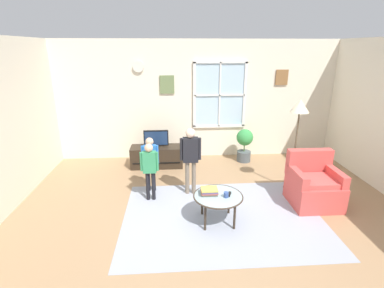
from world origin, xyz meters
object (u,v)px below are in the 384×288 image
Objects in this scene: armchair at (314,185)px; remote_near_cup at (229,194)px; person_blue_shirt at (150,158)px; person_black_shirt at (190,154)px; cup at (226,195)px; floor_lamp at (299,115)px; television at (156,138)px; remote_near_books at (214,192)px; tv_stand at (157,156)px; person_green_shirt at (150,165)px; book_stack at (209,191)px; coffee_table at (218,197)px; potted_plant_by_window at (244,143)px.

armchair is 1.57m from remote_near_cup.
person_blue_shirt is 0.84× the size of person_black_shirt.
cup is 1.11m from person_black_shirt.
person_blue_shirt reaches higher than cup.
floor_lamp is at bearing 105.95° from armchair.
television reaches higher than remote_near_books.
tv_stand is at bearing 90.00° from television.
person_green_shirt reaches higher than tv_stand.
remote_near_cup is 1.91m from floor_lamp.
cup is 1.41m from person_green_shirt.
person_green_shirt is at bearing 173.65° from armchair.
cup is 0.07× the size of person_black_shirt.
book_stack is 0.94m from person_black_shirt.
floor_lamp is at bearing 29.03° from remote_near_books.
coffee_table is 5.31× the size of remote_near_cup.
book_stack reaches higher than remote_near_books.
cup is 1.63m from person_blue_shirt.
remote_near_books is at bearing -150.97° from floor_lamp.
remote_near_cup is at bearing 4.53° from coffee_table.
person_green_shirt is at bearing -174.96° from floor_lamp.
cup is 0.58× the size of remote_near_books.
remote_near_cup is (1.18, -2.21, -0.20)m from television.
television reaches higher than remote_near_cup.
book_stack is 1.39m from person_blue_shirt.
armchair is 6.21× the size of remote_near_books.
television is at bearing 116.15° from cup.
potted_plant_by_window is at bearing 67.75° from coffee_table.
book_stack is 0.26m from cup.
person_green_shirt is 2.63m from potted_plant_by_window.
floor_lamp reaches higher than armchair.
person_blue_shirt reaches higher than book_stack.
person_black_shirt reaches higher than book_stack.
potted_plant_by_window is 0.45× the size of floor_lamp.
remote_near_books is at bearing -65.82° from tv_stand.
floor_lamp is at bearing -69.21° from potted_plant_by_window.
floor_lamp is at bearing -26.42° from television.
book_stack is at bearing 156.02° from cup.
tv_stand is at bearing 153.53° from floor_lamp.
cup is at bearing -26.57° from coffee_table.
person_blue_shirt is (-1.06, 1.07, 0.23)m from coffee_table.
floor_lamp is (1.36, 0.95, 0.96)m from remote_near_cup.
remote_near_cup is 0.18× the size of potted_plant_by_window.
person_green_shirt reaches higher than book_stack.
book_stack is 1.76× the size of remote_near_cup.
person_blue_shirt is at bearing 134.66° from coffee_table.
floor_lamp reaches higher than coffee_table.
person_green_shirt is (0.01, -0.33, 0.00)m from person_blue_shirt.
remote_near_books is at bearing -114.07° from potted_plant_by_window.
television is at bearing 114.44° from coffee_table.
book_stack is at bearing -115.24° from potted_plant_by_window.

